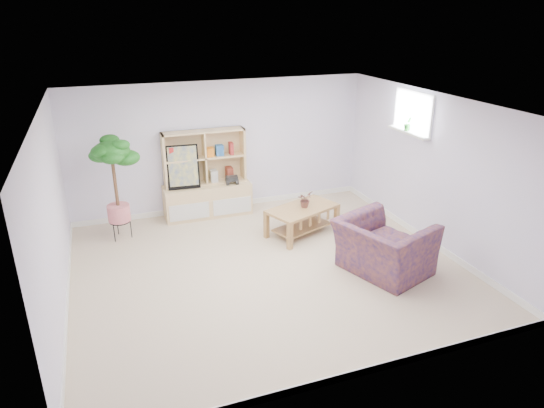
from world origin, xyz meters
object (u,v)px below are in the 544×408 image
object	(u,v)px
floor_tree	(116,189)
coffee_table	(302,221)
storage_unit	(206,175)
armchair	(384,244)

from	to	relation	value
floor_tree	coffee_table	bearing A→B (deg)	-16.92
floor_tree	storage_unit	bearing A→B (deg)	16.39
storage_unit	armchair	distance (m)	3.49
coffee_table	floor_tree	bearing A→B (deg)	141.82
storage_unit	coffee_table	distance (m)	1.95
coffee_table	floor_tree	distance (m)	3.08
coffee_table	armchair	size ratio (longest dim) A/B	0.97
storage_unit	armchair	world-z (taller)	storage_unit
storage_unit	armchair	size ratio (longest dim) A/B	1.30
armchair	coffee_table	bearing A→B (deg)	0.82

